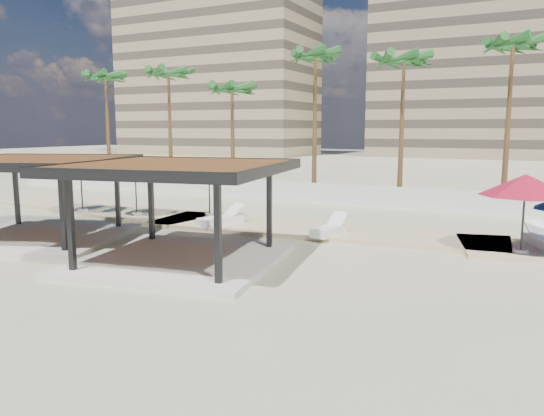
% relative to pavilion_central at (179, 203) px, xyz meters
% --- Properties ---
extents(ground, '(200.00, 200.00, 0.00)m').
position_rel_pavilion_central_xyz_m(ground, '(0.13, 0.28, -2.07)').
color(ground, '#CEBB88').
rests_on(ground, ground).
extents(promenade, '(44.45, 7.97, 0.24)m').
position_rel_pavilion_central_xyz_m(promenade, '(2.13, 7.94, -2.01)').
color(promenade, '#C6B284').
rests_on(promenade, ground).
extents(boundary_wall, '(56.00, 0.30, 1.20)m').
position_rel_pavilion_central_xyz_m(boundary_wall, '(0.13, 16.28, -1.47)').
color(boundary_wall, silver).
rests_on(boundary_wall, ground).
extents(building_west, '(34.00, 16.00, 32.40)m').
position_rel_pavilion_central_xyz_m(building_west, '(-41.87, 68.28, 13.20)').
color(building_west, '#937F60').
rests_on(building_west, ground).
extents(building_mid, '(38.00, 16.00, 30.40)m').
position_rel_pavilion_central_xyz_m(building_mid, '(4.13, 78.28, 12.20)').
color(building_mid, '#847259').
rests_on(building_mid, ground).
extents(pavilion_central, '(7.90, 7.90, 3.47)m').
position_rel_pavilion_central_xyz_m(pavilion_central, '(0.00, 0.00, 0.00)').
color(pavilion_central, beige).
rests_on(pavilion_central, ground).
extents(pavilion_west, '(8.65, 8.65, 3.42)m').
position_rel_pavilion_central_xyz_m(pavilion_west, '(-7.52, 0.43, -0.03)').
color(pavilion_west, beige).
rests_on(pavilion_west, ground).
extents(umbrella_a, '(3.18, 3.18, 2.76)m').
position_rel_pavilion_central_xyz_m(umbrella_a, '(-10.93, 6.08, 0.48)').
color(umbrella_a, beige).
rests_on(umbrella_a, promenade).
extents(umbrella_b, '(2.89, 2.89, 2.56)m').
position_rel_pavilion_central_xyz_m(umbrella_b, '(-4.01, 7.93, 0.31)').
color(umbrella_b, beige).
rests_on(umbrella_b, promenade).
extents(umbrella_c, '(3.60, 3.60, 2.83)m').
position_rel_pavilion_central_xyz_m(umbrella_c, '(10.49, 6.08, 0.55)').
color(umbrella_c, beige).
rests_on(umbrella_c, promenade).
extents(umbrella_f, '(3.19, 3.19, 2.55)m').
position_rel_pavilion_central_xyz_m(umbrella_f, '(-7.54, 6.48, 0.30)').
color(umbrella_f, beige).
rests_on(umbrella_f, promenade).
extents(lounger_a, '(1.48, 2.48, 0.89)m').
position_rel_pavilion_central_xyz_m(lounger_a, '(-2.17, 6.13, -1.67)').
color(lounger_a, white).
rests_on(lounger_a, promenade).
extents(lounger_b, '(0.98, 2.26, 0.83)m').
position_rel_pavilion_central_xyz_m(lounger_b, '(3.18, 6.13, -1.69)').
color(lounger_b, white).
rests_on(lounger_b, promenade).
extents(palm_a, '(3.00, 3.00, 9.57)m').
position_rel_pavilion_central_xyz_m(palm_a, '(-20.87, 18.58, 6.32)').
color(palm_a, brown).
rests_on(palm_a, ground).
extents(palm_b, '(3.00, 3.00, 9.61)m').
position_rel_pavilion_central_xyz_m(palm_b, '(-14.87, 18.98, 6.36)').
color(palm_b, brown).
rests_on(palm_b, ground).
extents(palm_c, '(3.00, 3.00, 8.21)m').
position_rel_pavilion_central_xyz_m(palm_c, '(-8.87, 18.38, 5.04)').
color(palm_c, brown).
rests_on(palm_c, ground).
extents(palm_d, '(3.00, 3.00, 10.18)m').
position_rel_pavilion_central_xyz_m(palm_d, '(-2.87, 19.18, 6.89)').
color(palm_d, brown).
rests_on(palm_d, ground).
extents(palm_e, '(3.00, 3.00, 9.57)m').
position_rel_pavilion_central_xyz_m(palm_e, '(3.13, 18.68, 6.32)').
color(palm_e, brown).
rests_on(palm_e, ground).
extents(palm_f, '(3.00, 3.00, 10.07)m').
position_rel_pavilion_central_xyz_m(palm_f, '(9.13, 18.88, 6.79)').
color(palm_f, brown).
rests_on(palm_f, ground).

